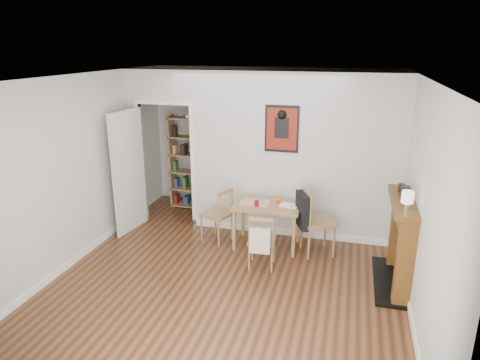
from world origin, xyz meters
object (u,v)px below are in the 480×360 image
(dining_table, at_px, (267,210))
(chair_left, at_px, (217,215))
(chair_right, at_px, (317,221))
(mantel_lamp, at_px, (408,198))
(chair_front, at_px, (262,240))
(ceramic_jar_b, at_px, (401,188))
(bookshelf, at_px, (190,163))
(fireplace, at_px, (402,240))
(notebook, at_px, (289,206))
(ceramic_jar_a, at_px, (406,191))
(orange_fruit, at_px, (278,200))
(red_glass, at_px, (257,203))

(dining_table, bearing_deg, chair_left, -178.56)
(chair_right, distance_m, mantel_lamp, 1.63)
(chair_front, relative_size, ceramic_jar_b, 7.50)
(bookshelf, distance_m, mantel_lamp, 4.22)
(chair_right, distance_m, chair_front, 0.93)
(bookshelf, distance_m, fireplace, 4.08)
(chair_left, distance_m, notebook, 1.15)
(ceramic_jar_b, bearing_deg, chair_front, -169.25)
(ceramic_jar_a, height_order, ceramic_jar_b, ceramic_jar_a)
(chair_left, relative_size, ceramic_jar_a, 6.79)
(chair_left, distance_m, chair_right, 1.55)
(ceramic_jar_a, bearing_deg, dining_table, 165.12)
(notebook, bearing_deg, chair_left, -177.78)
(bookshelf, height_order, orange_fruit, bookshelf)
(bookshelf, relative_size, ceramic_jar_a, 13.39)
(red_glass, height_order, notebook, red_glass)
(dining_table, height_order, chair_right, chair_right)
(notebook, xyz_separation_m, ceramic_jar_b, (1.50, -0.35, 0.52))
(mantel_lamp, height_order, ceramic_jar_a, mantel_lamp)
(mantel_lamp, bearing_deg, red_glass, 156.49)
(ceramic_jar_a, bearing_deg, bookshelf, 153.84)
(orange_fruit, relative_size, notebook, 0.31)
(dining_table, bearing_deg, bookshelf, 143.81)
(bookshelf, xyz_separation_m, mantel_lamp, (3.56, -2.23, 0.44))
(chair_front, bearing_deg, dining_table, 95.42)
(dining_table, xyz_separation_m, chair_right, (0.75, -0.03, -0.09))
(dining_table, bearing_deg, mantel_lamp, -27.88)
(chair_right, distance_m, ceramic_jar_b, 1.32)
(red_glass, bearing_deg, ceramic_jar_a, -10.87)
(orange_fruit, distance_m, ceramic_jar_a, 1.90)
(fireplace, xyz_separation_m, ceramic_jar_a, (-0.01, 0.13, 0.61))
(chair_left, height_order, chair_right, chair_right)
(orange_fruit, bearing_deg, red_glass, -138.35)
(dining_table, xyz_separation_m, red_glass, (-0.14, -0.11, 0.13))
(fireplace, xyz_separation_m, ceramic_jar_b, (-0.05, 0.30, 0.60))
(chair_front, height_order, orange_fruit, chair_front)
(chair_left, distance_m, orange_fruit, 0.99)
(orange_fruit, xyz_separation_m, notebook, (0.19, -0.11, -0.04))
(dining_table, height_order, ceramic_jar_b, ceramic_jar_b)
(ceramic_jar_a, relative_size, ceramic_jar_b, 1.22)
(chair_left, xyz_separation_m, fireplace, (2.66, -0.60, 0.17))
(chair_left, bearing_deg, red_glass, -7.75)
(bookshelf, xyz_separation_m, red_glass, (1.59, -1.38, -0.13))
(chair_left, relative_size, orange_fruit, 10.34)
(fireplace, relative_size, notebook, 4.58)
(dining_table, bearing_deg, red_glass, -142.55)
(orange_fruit, relative_size, ceramic_jar_a, 0.66)
(dining_table, xyz_separation_m, bookshelf, (-1.74, 1.27, 0.26))
(ceramic_jar_b, bearing_deg, bookshelf, 155.86)
(fireplace, bearing_deg, chair_right, 152.02)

